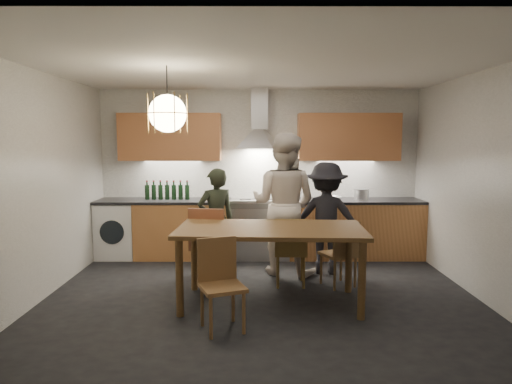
{
  "coord_description": "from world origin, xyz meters",
  "views": [
    {
      "loc": [
        -0.07,
        -5.01,
        1.83
      ],
      "look_at": [
        -0.06,
        0.4,
        1.2
      ],
      "focal_mm": 32.0,
      "sensor_mm": 36.0,
      "label": 1
    }
  ],
  "objects_px": {
    "mixing_bowl": "(332,198)",
    "stock_pot": "(361,194)",
    "chair_back_left": "(209,241)",
    "chair_front": "(220,277)",
    "person_mid": "(284,204)",
    "person_right": "(326,218)",
    "wine_bottles": "(167,190)",
    "person_left": "(216,220)",
    "dining_table": "(271,236)"
  },
  "relations": [
    {
      "from": "mixing_bowl",
      "to": "stock_pot",
      "type": "distance_m",
      "value": 0.49
    },
    {
      "from": "chair_back_left",
      "to": "mixing_bowl",
      "type": "distance_m",
      "value": 2.2
    },
    {
      "from": "chair_front",
      "to": "stock_pot",
      "type": "xyz_separation_m",
      "value": [
        1.99,
        2.69,
        0.48
      ]
    },
    {
      "from": "person_mid",
      "to": "person_right",
      "type": "bearing_deg",
      "value": -156.07
    },
    {
      "from": "stock_pot",
      "to": "wine_bottles",
      "type": "xyz_separation_m",
      "value": [
        -3.0,
        0.02,
        0.07
      ]
    },
    {
      "from": "person_left",
      "to": "stock_pot",
      "type": "relative_size",
      "value": 6.45
    },
    {
      "from": "chair_front",
      "to": "person_mid",
      "type": "distance_m",
      "value": 2.01
    },
    {
      "from": "chair_back_left",
      "to": "stock_pot",
      "type": "height_order",
      "value": "stock_pot"
    },
    {
      "from": "chair_front",
      "to": "person_right",
      "type": "height_order",
      "value": "person_right"
    },
    {
      "from": "wine_bottles",
      "to": "stock_pot",
      "type": "bearing_deg",
      "value": -0.33
    },
    {
      "from": "person_left",
      "to": "wine_bottles",
      "type": "xyz_separation_m",
      "value": [
        -0.82,
        0.82,
        0.33
      ]
    },
    {
      "from": "chair_front",
      "to": "person_left",
      "type": "relative_size",
      "value": 0.61
    },
    {
      "from": "dining_table",
      "to": "stock_pot",
      "type": "distance_m",
      "value": 2.53
    },
    {
      "from": "chair_front",
      "to": "mixing_bowl",
      "type": "bearing_deg",
      "value": 38.59
    },
    {
      "from": "chair_back_left",
      "to": "wine_bottles",
      "type": "relative_size",
      "value": 1.44
    },
    {
      "from": "mixing_bowl",
      "to": "person_right",
      "type": "bearing_deg",
      "value": -105.26
    },
    {
      "from": "stock_pot",
      "to": "wine_bottles",
      "type": "height_order",
      "value": "wine_bottles"
    },
    {
      "from": "mixing_bowl",
      "to": "dining_table",
      "type": "bearing_deg",
      "value": -117.42
    },
    {
      "from": "person_left",
      "to": "mixing_bowl",
      "type": "relative_size",
      "value": 5.38
    },
    {
      "from": "chair_back_left",
      "to": "wine_bottles",
      "type": "height_order",
      "value": "wine_bottles"
    },
    {
      "from": "dining_table",
      "to": "wine_bottles",
      "type": "relative_size",
      "value": 3.03
    },
    {
      "from": "person_left",
      "to": "stock_pot",
      "type": "bearing_deg",
      "value": 175.65
    },
    {
      "from": "chair_back_left",
      "to": "dining_table",
      "type": "bearing_deg",
      "value": 148.85
    },
    {
      "from": "chair_front",
      "to": "wine_bottles",
      "type": "xyz_separation_m",
      "value": [
        -1.01,
        2.7,
        0.54
      ]
    },
    {
      "from": "chair_front",
      "to": "person_left",
      "type": "height_order",
      "value": "person_left"
    },
    {
      "from": "person_mid",
      "to": "wine_bottles",
      "type": "bearing_deg",
      "value": -3.94
    },
    {
      "from": "mixing_bowl",
      "to": "wine_bottles",
      "type": "bearing_deg",
      "value": 177.09
    },
    {
      "from": "chair_back_left",
      "to": "mixing_bowl",
      "type": "bearing_deg",
      "value": -134.14
    },
    {
      "from": "wine_bottles",
      "to": "mixing_bowl",
      "type": "bearing_deg",
      "value": -2.91
    },
    {
      "from": "person_right",
      "to": "mixing_bowl",
      "type": "height_order",
      "value": "person_right"
    },
    {
      "from": "mixing_bowl",
      "to": "stock_pot",
      "type": "xyz_separation_m",
      "value": [
        0.47,
        0.11,
        0.05
      ]
    },
    {
      "from": "chair_front",
      "to": "mixing_bowl",
      "type": "relative_size",
      "value": 3.28
    },
    {
      "from": "chair_front",
      "to": "stock_pot",
      "type": "height_order",
      "value": "stock_pot"
    },
    {
      "from": "mixing_bowl",
      "to": "chair_front",
      "type": "bearing_deg",
      "value": -120.47
    },
    {
      "from": "dining_table",
      "to": "chair_back_left",
      "type": "distance_m",
      "value": 1.01
    },
    {
      "from": "chair_back_left",
      "to": "wine_bottles",
      "type": "distance_m",
      "value": 1.68
    },
    {
      "from": "person_mid",
      "to": "stock_pot",
      "type": "distance_m",
      "value": 1.52
    },
    {
      "from": "person_left",
      "to": "person_right",
      "type": "distance_m",
      "value": 1.51
    },
    {
      "from": "person_right",
      "to": "person_left",
      "type": "bearing_deg",
      "value": 6.44
    },
    {
      "from": "dining_table",
      "to": "person_right",
      "type": "height_order",
      "value": "person_right"
    },
    {
      "from": "person_left",
      "to": "mixing_bowl",
      "type": "distance_m",
      "value": 1.86
    },
    {
      "from": "dining_table",
      "to": "person_left",
      "type": "distance_m",
      "value": 1.43
    },
    {
      "from": "person_left",
      "to": "person_mid",
      "type": "relative_size",
      "value": 0.75
    },
    {
      "from": "chair_back_left",
      "to": "chair_front",
      "type": "distance_m",
      "value": 1.31
    },
    {
      "from": "mixing_bowl",
      "to": "chair_back_left",
      "type": "bearing_deg",
      "value": -143.71
    },
    {
      "from": "person_left",
      "to": "stock_pot",
      "type": "height_order",
      "value": "person_left"
    },
    {
      "from": "dining_table",
      "to": "person_mid",
      "type": "relative_size",
      "value": 1.09
    },
    {
      "from": "dining_table",
      "to": "person_right",
      "type": "distance_m",
      "value": 1.43
    },
    {
      "from": "dining_table",
      "to": "stock_pot",
      "type": "bearing_deg",
      "value": 56.93
    },
    {
      "from": "chair_back_left",
      "to": "stock_pot",
      "type": "bearing_deg",
      "value": -138.29
    }
  ]
}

